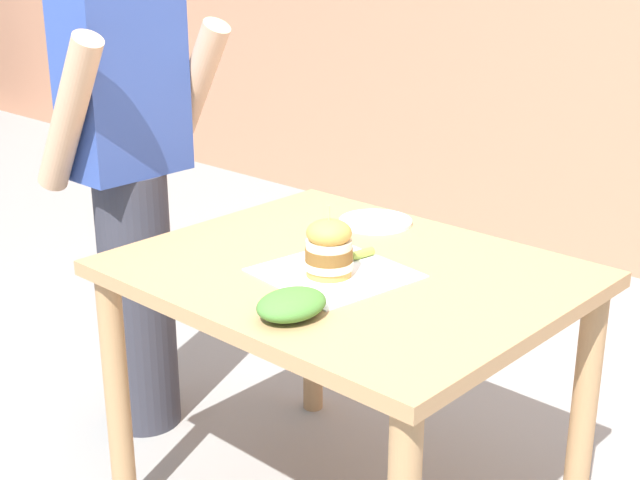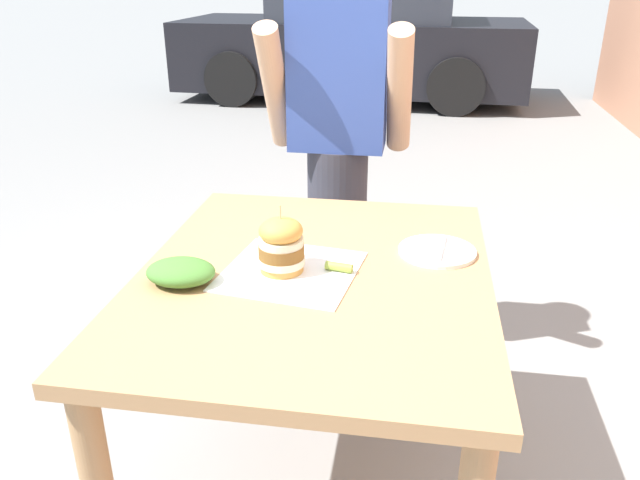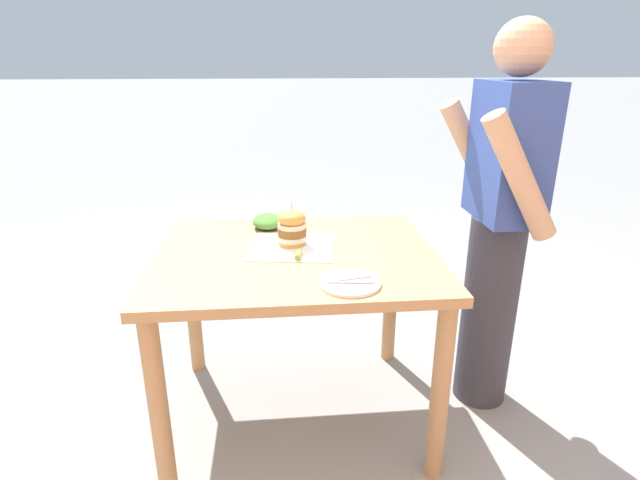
{
  "view_description": "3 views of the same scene",
  "coord_description": "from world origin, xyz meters",
  "px_view_note": "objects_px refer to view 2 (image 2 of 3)",
  "views": [
    {
      "loc": [
        -1.66,
        -1.43,
        1.64
      ],
      "look_at": [
        0.0,
        0.1,
        0.84
      ],
      "focal_mm": 50.0,
      "sensor_mm": 36.0,
      "label": 1
    },
    {
      "loc": [
        0.25,
        -1.47,
        1.55
      ],
      "look_at": [
        0.0,
        0.1,
        0.84
      ],
      "focal_mm": 35.0,
      "sensor_mm": 36.0,
      "label": 2
    },
    {
      "loc": [
        1.9,
        -0.08,
        1.54
      ],
      "look_at": [
        0.0,
        0.1,
        0.84
      ],
      "focal_mm": 28.0,
      "sensor_mm": 36.0,
      "label": 3
    }
  ],
  "objects_px": {
    "patio_table": "(314,312)",
    "sandwich": "(281,245)",
    "pickle_spear": "(339,267)",
    "side_plate_with_forks": "(437,251)",
    "side_salad": "(181,272)",
    "parked_car_mid_block": "(355,39)",
    "diner_across_table": "(338,151)"
  },
  "relations": [
    {
      "from": "sandwich",
      "to": "diner_across_table",
      "type": "height_order",
      "value": "diner_across_table"
    },
    {
      "from": "pickle_spear",
      "to": "diner_across_table",
      "type": "distance_m",
      "value": 0.88
    },
    {
      "from": "patio_table",
      "to": "pickle_spear",
      "type": "bearing_deg",
      "value": 6.98
    },
    {
      "from": "patio_table",
      "to": "sandwich",
      "type": "bearing_deg",
      "value": -173.33
    },
    {
      "from": "patio_table",
      "to": "pickle_spear",
      "type": "xyz_separation_m",
      "value": [
        0.07,
        0.01,
        0.14
      ]
    },
    {
      "from": "patio_table",
      "to": "diner_across_table",
      "type": "relative_size",
      "value": 0.67
    },
    {
      "from": "patio_table",
      "to": "parked_car_mid_block",
      "type": "xyz_separation_m",
      "value": [
        -0.59,
        6.57,
        0.05
      ]
    },
    {
      "from": "side_plate_with_forks",
      "to": "patio_table",
      "type": "bearing_deg",
      "value": -152.04
    },
    {
      "from": "side_salad",
      "to": "parked_car_mid_block",
      "type": "xyz_separation_m",
      "value": [
        -0.26,
        6.68,
        -0.1
      ]
    },
    {
      "from": "patio_table",
      "to": "sandwich",
      "type": "xyz_separation_m",
      "value": [
        -0.09,
        -0.01,
        0.2
      ]
    },
    {
      "from": "pickle_spear",
      "to": "side_salad",
      "type": "height_order",
      "value": "side_salad"
    },
    {
      "from": "sandwich",
      "to": "diner_across_table",
      "type": "relative_size",
      "value": 0.11
    },
    {
      "from": "sandwich",
      "to": "side_plate_with_forks",
      "type": "bearing_deg",
      "value": 23.97
    },
    {
      "from": "side_salad",
      "to": "patio_table",
      "type": "bearing_deg",
      "value": 19.14
    },
    {
      "from": "pickle_spear",
      "to": "diner_across_table",
      "type": "bearing_deg",
      "value": 97.84
    },
    {
      "from": "side_plate_with_forks",
      "to": "diner_across_table",
      "type": "bearing_deg",
      "value": 118.44
    },
    {
      "from": "pickle_spear",
      "to": "parked_car_mid_block",
      "type": "height_order",
      "value": "parked_car_mid_block"
    },
    {
      "from": "pickle_spear",
      "to": "side_salad",
      "type": "xyz_separation_m",
      "value": [
        -0.39,
        -0.12,
        0.01
      ]
    },
    {
      "from": "pickle_spear",
      "to": "diner_across_table",
      "type": "relative_size",
      "value": 0.04
    },
    {
      "from": "patio_table",
      "to": "side_salad",
      "type": "bearing_deg",
      "value": -160.86
    },
    {
      "from": "side_salad",
      "to": "parked_car_mid_block",
      "type": "distance_m",
      "value": 6.69
    },
    {
      "from": "diner_across_table",
      "to": "parked_car_mid_block",
      "type": "relative_size",
      "value": 0.4
    },
    {
      "from": "sandwich",
      "to": "diner_across_table",
      "type": "distance_m",
      "value": 0.89
    },
    {
      "from": "sandwich",
      "to": "side_salad",
      "type": "height_order",
      "value": "sandwich"
    },
    {
      "from": "side_plate_with_forks",
      "to": "parked_car_mid_block",
      "type": "xyz_separation_m",
      "value": [
        -0.92,
        6.4,
        -0.08
      ]
    },
    {
      "from": "side_plate_with_forks",
      "to": "diner_across_table",
      "type": "distance_m",
      "value": 0.8
    },
    {
      "from": "pickle_spear",
      "to": "side_plate_with_forks",
      "type": "relative_size",
      "value": 0.33
    },
    {
      "from": "sandwich",
      "to": "pickle_spear",
      "type": "bearing_deg",
      "value": 6.8
    },
    {
      "from": "side_salad",
      "to": "parked_car_mid_block",
      "type": "relative_size",
      "value": 0.04
    },
    {
      "from": "patio_table",
      "to": "side_plate_with_forks",
      "type": "bearing_deg",
      "value": 27.96
    },
    {
      "from": "diner_across_table",
      "to": "pickle_spear",
      "type": "bearing_deg",
      "value": -82.16
    },
    {
      "from": "patio_table",
      "to": "side_salad",
      "type": "height_order",
      "value": "side_salad"
    }
  ]
}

